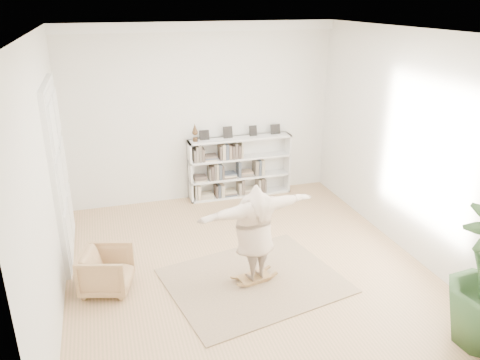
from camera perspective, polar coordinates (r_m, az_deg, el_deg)
The scene contains 8 objects.
floor at distance 7.63m, azimuth 0.74°, elevation -10.46°, with size 6.00×6.00×0.00m, color tan.
room_shell at distance 9.34m, azimuth -4.88°, elevation 18.16°, with size 6.00×6.00×6.00m.
doors at distance 7.95m, azimuth -21.13°, elevation 0.63°, with size 0.09×1.78×2.92m.
bookshelf at distance 9.98m, azimuth -0.04°, elevation 1.55°, with size 2.20×0.35×1.64m.
armchair at distance 7.18m, azimuth -15.96°, elevation -10.57°, with size 0.68×0.70×0.64m, color tan.
rug at distance 7.27m, azimuth 1.73°, elevation -12.15°, with size 2.50×2.00×0.02m, color tan.
rocker_board at distance 7.24m, azimuth 1.73°, elevation -11.78°, with size 0.52×0.37×0.10m.
person at distance 6.83m, azimuth 1.80°, elevation -6.12°, with size 1.84×0.50×1.50m, color #C6AC94.
Camera 1 is at (-1.97, -6.17, 4.02)m, focal length 35.00 mm.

